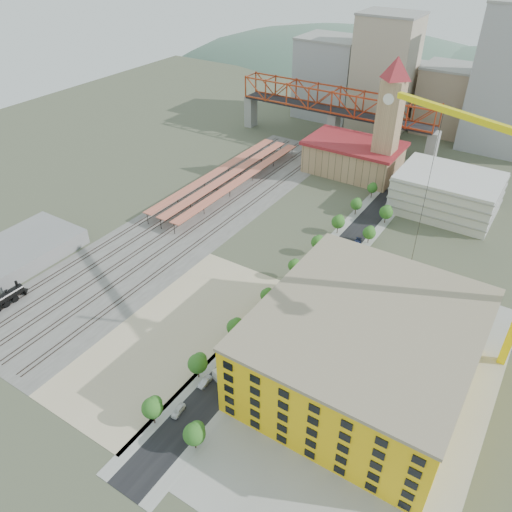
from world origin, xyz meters
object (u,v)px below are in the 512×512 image
Objects in this scene: clock_tower at (390,111)px; site_trailer_a at (232,367)px; construction_building at (364,349)px; site_trailer_b at (249,349)px; site_trailer_d at (294,299)px; site_trailer_c at (274,322)px; car_0 at (178,411)px.

site_trailer_a is (8.00, -114.24, -27.35)m from clock_tower.
construction_building is at bearing 44.99° from site_trailer_a.
site_trailer_b is 22.60m from site_trailer_d.
construction_building is 28.19m from site_trailer_b.
site_trailer_c is at bearing 106.27° from site_trailer_a.
site_trailer_a is at bearing -99.94° from site_trailer_c.
site_trailer_c is at bearing -85.30° from site_trailer_d.
car_0 is (-3.00, -45.68, -0.59)m from site_trailer_d.
site_trailer_d is at bearing -84.60° from clock_tower.
site_trailer_a is 18.72m from site_trailer_c.
site_trailer_a is at bearing -91.72° from site_trailer_b.
clock_tower is at bearing 108.78° from construction_building.
site_trailer_b is (0.00, 7.04, -0.10)m from site_trailer_a.
clock_tower reaches higher than construction_building.
clock_tower is 1.03× the size of construction_building.
car_0 is (5.00, -130.29, -28.00)m from clock_tower.
car_0 is (-3.00, -34.77, -0.49)m from site_trailer_c.
construction_building is at bearing -71.22° from clock_tower.
car_0 is (-29.00, -30.29, -8.71)m from construction_building.
clock_tower reaches higher than car_0.
site_trailer_b is at bearing 106.27° from site_trailer_a.
car_0 is at bearing -84.32° from site_trailer_a.
site_trailer_a is at bearing 71.63° from car_0.
clock_tower is at bearing 110.27° from site_trailer_a.
site_trailer_c is 0.93× the size of site_trailer_d.
clock_tower is 5.71× the size of site_trailer_b.
site_trailer_d is at bearing 78.46° from car_0.
site_trailer_b is 1.05× the size of site_trailer_c.
car_0 is at bearing -99.13° from site_trailer_b.
site_trailer_a is at bearing -151.28° from construction_building.
site_trailer_d is (0.00, 10.91, 0.09)m from site_trailer_c.
site_trailer_d is at bearing 80.06° from site_trailer_c.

